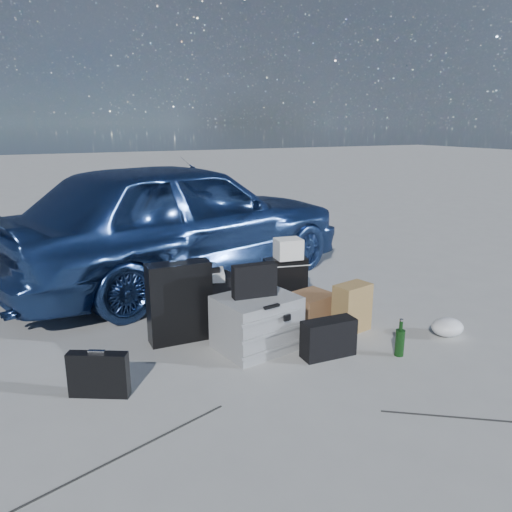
{
  "coord_description": "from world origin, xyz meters",
  "views": [
    {
      "loc": [
        -1.75,
        -2.94,
        1.81
      ],
      "look_at": [
        0.13,
        0.85,
        0.67
      ],
      "focal_mm": 35.0,
      "sensor_mm": 36.0,
      "label": 1
    }
  ],
  "objects_px": {
    "briefcase": "(99,375)",
    "cardboard_box": "(311,308)",
    "pelican_case": "(256,322)",
    "duffel_bag": "(204,295)",
    "suitcase_right": "(285,283)",
    "car": "(179,220)",
    "green_bottle": "(400,338)",
    "suitcase_left": "(180,302)"
  },
  "relations": [
    {
      "from": "car",
      "to": "cardboard_box",
      "type": "height_order",
      "value": "car"
    },
    {
      "from": "cardboard_box",
      "to": "duffel_bag",
      "type": "bearing_deg",
      "value": 137.48
    },
    {
      "from": "pelican_case",
      "to": "car",
      "type": "bearing_deg",
      "value": 79.4
    },
    {
      "from": "suitcase_right",
      "to": "duffel_bag",
      "type": "bearing_deg",
      "value": 173.88
    },
    {
      "from": "car",
      "to": "suitcase_left",
      "type": "height_order",
      "value": "car"
    },
    {
      "from": "car",
      "to": "suitcase_right",
      "type": "distance_m",
      "value": 1.57
    },
    {
      "from": "car",
      "to": "briefcase",
      "type": "xyz_separation_m",
      "value": [
        -1.32,
        -2.27,
        -0.56
      ]
    },
    {
      "from": "pelican_case",
      "to": "green_bottle",
      "type": "relative_size",
      "value": 2.07
    },
    {
      "from": "car",
      "to": "suitcase_right",
      "type": "bearing_deg",
      "value": -171.15
    },
    {
      "from": "car",
      "to": "cardboard_box",
      "type": "xyz_separation_m",
      "value": [
        0.67,
        -1.81,
        -0.58
      ]
    },
    {
      "from": "car",
      "to": "duffel_bag",
      "type": "bearing_deg",
      "value": 157.21
    },
    {
      "from": "suitcase_right",
      "to": "duffel_bag",
      "type": "relative_size",
      "value": 0.76
    },
    {
      "from": "pelican_case",
      "to": "suitcase_right",
      "type": "relative_size",
      "value": 1.2
    },
    {
      "from": "cardboard_box",
      "to": "green_bottle",
      "type": "bearing_deg",
      "value": -73.68
    },
    {
      "from": "duffel_bag",
      "to": "green_bottle",
      "type": "xyz_separation_m",
      "value": [
        1.05,
        -1.62,
        -0.02
      ]
    },
    {
      "from": "briefcase",
      "to": "suitcase_right",
      "type": "relative_size",
      "value": 0.8
    },
    {
      "from": "suitcase_left",
      "to": "cardboard_box",
      "type": "bearing_deg",
      "value": -5.57
    },
    {
      "from": "car",
      "to": "duffel_bag",
      "type": "relative_size",
      "value": 6.3
    },
    {
      "from": "car",
      "to": "suitcase_right",
      "type": "relative_size",
      "value": 8.26
    },
    {
      "from": "suitcase_right",
      "to": "green_bottle",
      "type": "distance_m",
      "value": 1.39
    },
    {
      "from": "briefcase",
      "to": "green_bottle",
      "type": "distance_m",
      "value": 2.3
    },
    {
      "from": "suitcase_right",
      "to": "green_bottle",
      "type": "height_order",
      "value": "suitcase_right"
    },
    {
      "from": "suitcase_left",
      "to": "briefcase",
      "type": "bearing_deg",
      "value": -139.32
    },
    {
      "from": "briefcase",
      "to": "suitcase_right",
      "type": "xyz_separation_m",
      "value": [
        1.97,
        0.92,
        0.1
      ]
    },
    {
      "from": "pelican_case",
      "to": "green_bottle",
      "type": "height_order",
      "value": "pelican_case"
    },
    {
      "from": "car",
      "to": "suitcase_right",
      "type": "height_order",
      "value": "car"
    },
    {
      "from": "car",
      "to": "pelican_case",
      "type": "xyz_separation_m",
      "value": [
        -0.03,
        -2.07,
        -0.5
      ]
    },
    {
      "from": "car",
      "to": "green_bottle",
      "type": "distance_m",
      "value": 2.92
    },
    {
      "from": "suitcase_left",
      "to": "duffel_bag",
      "type": "xyz_separation_m",
      "value": [
        0.43,
        0.56,
        -0.18
      ]
    },
    {
      "from": "suitcase_left",
      "to": "cardboard_box",
      "type": "height_order",
      "value": "suitcase_left"
    },
    {
      "from": "suitcase_right",
      "to": "cardboard_box",
      "type": "distance_m",
      "value": 0.47
    },
    {
      "from": "pelican_case",
      "to": "cardboard_box",
      "type": "height_order",
      "value": "pelican_case"
    },
    {
      "from": "pelican_case",
      "to": "briefcase",
      "type": "xyz_separation_m",
      "value": [
        -1.29,
        -0.2,
        -0.06
      ]
    },
    {
      "from": "car",
      "to": "suitcase_left",
      "type": "xyz_separation_m",
      "value": [
        -0.54,
        -1.65,
        -0.38
      ]
    },
    {
      "from": "pelican_case",
      "to": "briefcase",
      "type": "relative_size",
      "value": 1.51
    },
    {
      "from": "pelican_case",
      "to": "duffel_bag",
      "type": "height_order",
      "value": "pelican_case"
    },
    {
      "from": "suitcase_left",
      "to": "green_bottle",
      "type": "height_order",
      "value": "suitcase_left"
    },
    {
      "from": "briefcase",
      "to": "cardboard_box",
      "type": "xyz_separation_m",
      "value": [
        1.99,
        0.47,
        -0.02
      ]
    },
    {
      "from": "briefcase",
      "to": "suitcase_right",
      "type": "bearing_deg",
      "value": 54.07
    },
    {
      "from": "briefcase",
      "to": "green_bottle",
      "type": "xyz_separation_m",
      "value": [
        2.26,
        -0.43,
        -0.01
      ]
    },
    {
      "from": "suitcase_left",
      "to": "suitcase_right",
      "type": "bearing_deg",
      "value": 15.8
    },
    {
      "from": "pelican_case",
      "to": "duffel_bag",
      "type": "xyz_separation_m",
      "value": [
        -0.09,
        0.98,
        -0.06
      ]
    }
  ]
}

